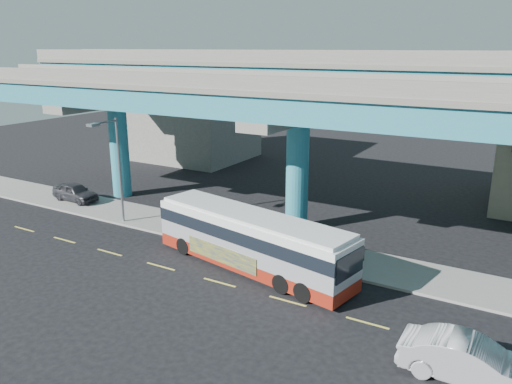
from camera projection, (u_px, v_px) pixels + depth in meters
The scene contains 10 objects.
ground at pixel (223, 280), 26.49m from camera, with size 120.00×120.00×0.00m, color black.
sidewalk at pixel (272, 245), 31.04m from camera, with size 70.00×4.00×0.15m, color gray.
lane_markings at pixel (220, 282), 26.24m from camera, with size 58.00×0.12×0.01m.
viaduct at pixel (300, 93), 31.49m from camera, with size 52.00×12.40×11.70m.
building_concrete at pixel (192, 117), 54.77m from camera, with size 12.00×10.00×9.00m, color gray.
transit_bus at pixel (252, 239), 27.45m from camera, with size 12.76×5.10×3.21m.
sedan at pixel (470, 361), 18.33m from camera, with size 5.08×1.78×1.67m, color #ACADB1.
parked_car at pixel (75, 192), 39.50m from camera, with size 4.22×1.89×1.41m, color #323338.
street_lamp at pixel (113, 156), 33.26m from camera, with size 0.50×2.40×7.29m.
stop_sign at pixel (281, 226), 28.80m from camera, with size 0.71×0.30×2.51m.
Camera 1 is at (13.58, -19.99, 11.95)m, focal length 35.00 mm.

